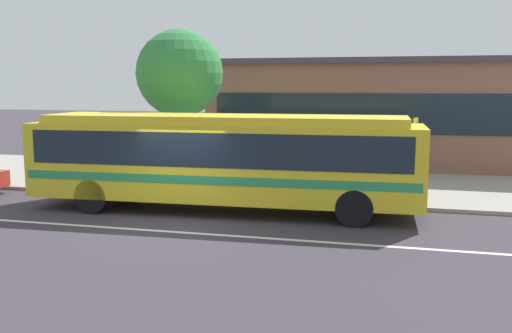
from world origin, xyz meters
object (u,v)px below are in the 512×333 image
(pedestrian_standing_by_tree, at_px, (378,171))
(pedestrian_waiting_near_sign, at_px, (228,161))
(street_tree_near_stop, at_px, (180,74))
(transit_bus, at_px, (224,156))
(bus_stop_sign, at_px, (415,149))
(pedestrian_walking_along_curb, at_px, (357,165))

(pedestrian_standing_by_tree, bearing_deg, pedestrian_waiting_near_sign, 166.16)
(street_tree_near_stop, bearing_deg, transit_bus, -51.64)
(pedestrian_waiting_near_sign, bearing_deg, bus_stop_sign, -10.10)
(pedestrian_waiting_near_sign, xyz_separation_m, street_tree_near_stop, (-1.87, 0.25, 3.03))
(pedestrian_walking_along_curb, distance_m, bus_stop_sign, 2.07)
(pedestrian_standing_by_tree, bearing_deg, street_tree_near_stop, 167.78)
(pedestrian_standing_by_tree, bearing_deg, transit_bus, -156.76)
(pedestrian_walking_along_curb, bearing_deg, street_tree_near_stop, 175.18)
(pedestrian_walking_along_curb, bearing_deg, transit_bus, -141.93)
(transit_bus, height_order, bus_stop_sign, transit_bus)
(pedestrian_waiting_near_sign, bearing_deg, pedestrian_walking_along_curb, -3.68)
(transit_bus, distance_m, pedestrian_standing_by_tree, 4.81)
(pedestrian_waiting_near_sign, relative_size, bus_stop_sign, 0.63)
(pedestrian_walking_along_curb, height_order, bus_stop_sign, bus_stop_sign)
(pedestrian_standing_by_tree, xyz_separation_m, street_tree_near_stop, (-7.10, 1.54, 3.02))
(bus_stop_sign, bearing_deg, pedestrian_walking_along_curb, 154.94)
(transit_bus, bearing_deg, pedestrian_standing_by_tree, 23.24)
(pedestrian_walking_along_curb, xyz_separation_m, street_tree_near_stop, (-6.39, 0.54, 2.99))
(transit_bus, xyz_separation_m, bus_stop_sign, (5.46, 2.05, 0.13))
(pedestrian_waiting_near_sign, height_order, street_tree_near_stop, street_tree_near_stop)
(pedestrian_waiting_near_sign, bearing_deg, transit_bus, -75.17)
(transit_bus, relative_size, pedestrian_waiting_near_sign, 7.07)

